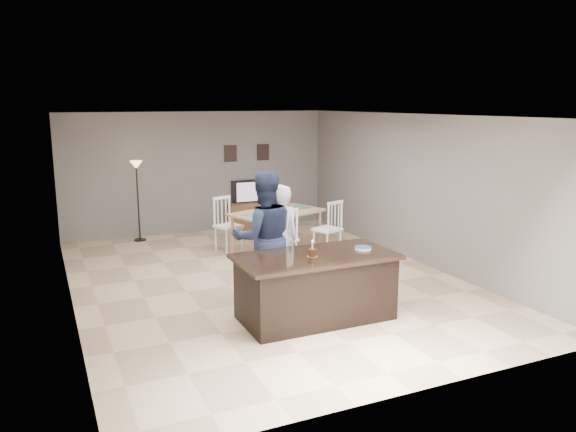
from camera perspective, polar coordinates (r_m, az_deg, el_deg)
name	(u,v)px	position (r m, az deg, el deg)	size (l,w,h in m)	color
floor	(266,281)	(9.37, -2.25, -6.58)	(8.00, 8.00, 0.00)	tan
room_shell	(265,180)	(8.99, -2.34, 3.63)	(8.00, 8.00, 8.00)	slate
kitchen_island	(315,287)	(7.67, 2.81, -7.17)	(2.15, 1.10, 0.90)	black
tv_console	(253,216)	(13.12, -3.58, 0.04)	(1.20, 0.40, 0.60)	brown
television	(252,191)	(13.08, -3.72, 2.51)	(0.91, 0.12, 0.53)	black
tv_screen_glow	(253,192)	(13.01, -3.60, 2.49)	(0.78, 0.78, 0.00)	#D15217
picture_frames	(247,153)	(13.08, -4.19, 6.42)	(1.10, 0.02, 0.38)	black
doorway	(80,265)	(6.20, -20.34, -4.69)	(0.00, 2.10, 2.65)	black
woman	(280,240)	(8.53, -0.87, -2.45)	(0.62, 0.41, 1.70)	silver
man	(264,238)	(8.15, -2.47, -2.23)	(0.95, 0.74, 1.95)	#1A2139
birthday_cake	(312,253)	(7.45, 2.48, -3.73)	(0.14, 0.14, 0.22)	gold
plate_stack	(363,248)	(7.87, 7.64, -3.25)	(0.24, 0.24, 0.04)	white
dining_table	(277,218)	(10.92, -1.11, -0.24)	(2.24, 2.42, 1.07)	#A27E58
floor_lamp	(137,179)	(12.18, -15.10, 3.64)	(0.26, 0.26, 1.70)	black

